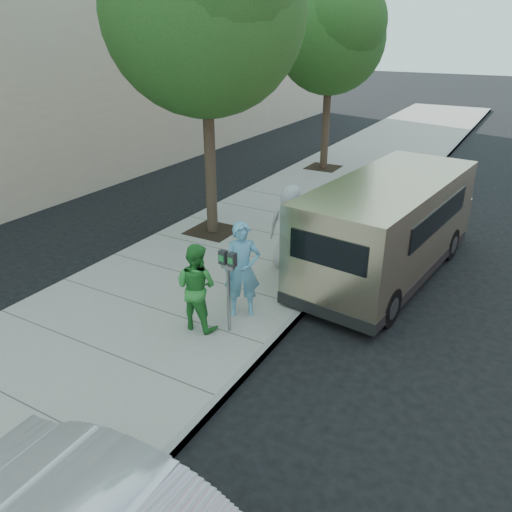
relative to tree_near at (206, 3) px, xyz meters
name	(u,v)px	position (x,y,z in m)	size (l,w,h in m)	color
ground	(240,295)	(2.25, -2.40, -5.55)	(120.00, 120.00, 0.00)	black
sidewalk	(201,281)	(1.25, -2.40, -5.47)	(5.00, 60.00, 0.15)	gray
curb_face	(304,309)	(3.69, -2.40, -5.47)	(0.12, 60.00, 0.16)	gray
tree_near	(206,3)	(0.00, 0.00, 0.00)	(4.62, 4.60, 7.53)	black
tree_far	(332,33)	(0.00, 7.60, -0.66)	(3.92, 3.80, 6.49)	black
parking_meter	(228,275)	(2.90, -3.83, -4.29)	(0.32, 0.12, 1.53)	gray
van	(390,225)	(4.57, 0.05, -4.39)	(2.62, 6.09, 2.19)	#C3AF8C
person_officer	(242,270)	(2.80, -3.20, -4.49)	(0.66, 0.43, 1.81)	#599EBF
person_green_shirt	(196,287)	(2.34, -3.99, -4.59)	(0.78, 0.61, 1.61)	#2E8C35
person_gray_shirt	(290,227)	(2.67, -0.97, -4.45)	(0.92, 0.60, 1.89)	#A7A7A9
person_striped_polo	(340,225)	(3.45, 0.05, -4.59)	(0.95, 0.40, 1.62)	gray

